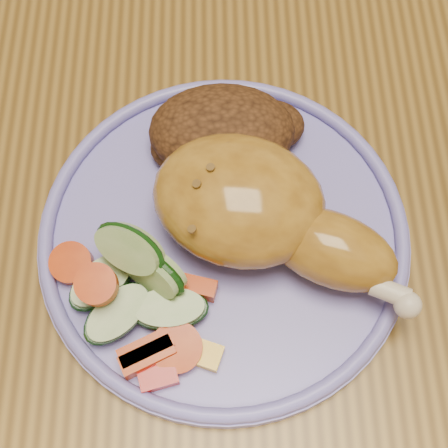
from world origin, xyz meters
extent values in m
plane|color=#543B1C|center=(0.00, 0.00, 0.00)|extent=(4.00, 4.00, 0.00)
cube|color=brown|center=(0.00, 0.00, 0.73)|extent=(0.90, 1.40, 0.04)
cylinder|color=#4C2D16|center=(-0.18, 0.37, 0.21)|extent=(0.04, 0.04, 0.41)
cylinder|color=#4C2D16|center=(0.18, 0.37, 0.21)|extent=(0.04, 0.04, 0.41)
cylinder|color=#766FCA|center=(-0.07, -0.06, 0.76)|extent=(0.26, 0.26, 0.01)
torus|color=#766FCA|center=(-0.07, -0.06, 0.77)|extent=(0.26, 0.26, 0.01)
ellipsoid|color=#B07B25|center=(-0.06, -0.05, 0.79)|extent=(0.14, 0.12, 0.06)
ellipsoid|color=#B07B25|center=(0.00, -0.09, 0.79)|extent=(0.10, 0.08, 0.05)
sphere|color=beige|center=(0.04, -0.12, 0.79)|extent=(0.02, 0.02, 0.02)
ellipsoid|color=#482812|center=(-0.07, 0.01, 0.78)|extent=(0.10, 0.08, 0.05)
ellipsoid|color=#482812|center=(-0.04, 0.02, 0.77)|extent=(0.05, 0.04, 0.03)
ellipsoid|color=#482812|center=(-0.10, 0.00, 0.77)|extent=(0.04, 0.04, 0.02)
cube|color=#A50A05|center=(-0.11, -0.16, 0.77)|extent=(0.03, 0.03, 0.01)
cube|color=#E5A507|center=(-0.08, -0.15, 0.77)|extent=(0.02, 0.02, 0.01)
cube|color=#CF3C06|center=(-0.12, -0.15, 0.77)|extent=(0.04, 0.03, 0.01)
cube|color=#CF3C06|center=(-0.09, -0.10, 0.77)|extent=(0.03, 0.02, 0.01)
cylinder|color=#CF3C06|center=(-0.15, -0.11, 0.79)|extent=(0.03, 0.03, 0.02)
cylinder|color=#CF3C06|center=(-0.17, -0.09, 0.77)|extent=(0.03, 0.03, 0.02)
cylinder|color=#CF3C06|center=(-0.10, -0.14, 0.77)|extent=(0.03, 0.03, 0.02)
cube|color=#CF3C06|center=(-0.12, -0.15, 0.77)|extent=(0.04, 0.03, 0.01)
cylinder|color=#A0B877|center=(-0.11, -0.12, 0.77)|extent=(0.05, 0.05, 0.02)
cylinder|color=#A0B877|center=(-0.14, -0.12, 0.77)|extent=(0.07, 0.07, 0.03)
cylinder|color=#A0B877|center=(-0.13, -0.09, 0.79)|extent=(0.06, 0.06, 0.04)
cylinder|color=#A0B877|center=(-0.15, -0.10, 0.77)|extent=(0.07, 0.07, 0.02)
cylinder|color=#A0B877|center=(-0.12, -0.10, 0.78)|extent=(0.05, 0.05, 0.05)
camera|label=1|loc=(-0.07, -0.24, 1.16)|focal=50.00mm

